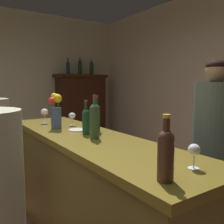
{
  "coord_description": "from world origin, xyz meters",
  "views": [
    {
      "loc": [
        -0.3,
        -1.6,
        1.5
      ],
      "look_at": [
        1.18,
        0.63,
        1.21
      ],
      "focal_mm": 39.35,
      "sensor_mm": 36.0,
      "label": 1
    }
  ],
  "objects": [
    {
      "name": "wine_glass_rear",
      "position": [
        0.72,
        -0.82,
        1.17
      ],
      "size": [
        0.06,
        0.06,
        0.13
      ],
      "color": "white",
      "rests_on": "bar_counter"
    },
    {
      "name": "display_cabinet",
      "position": [
        1.82,
        2.69,
        0.88
      ],
      "size": [
        0.98,
        0.42,
        1.7
      ],
      "color": "#32170D",
      "rests_on": "ground"
    },
    {
      "name": "display_bottle_midleft",
      "position": [
        1.81,
        2.69,
        1.85
      ],
      "size": [
        0.07,
        0.07,
        0.33
      ],
      "color": "#14311C",
      "rests_on": "display_cabinet"
    },
    {
      "name": "bar_counter",
      "position": [
        0.65,
        0.23,
        0.54
      ],
      "size": [
        0.63,
        2.5,
        1.07
      ],
      "color": "brown",
      "rests_on": "ground"
    },
    {
      "name": "wine_bottle_pinot",
      "position": [
        0.65,
        0.08,
        1.23
      ],
      "size": [
        0.08,
        0.08,
        0.35
      ],
      "color": "#2E4628",
      "rests_on": "bar_counter"
    },
    {
      "name": "display_bottle_center",
      "position": [
        2.06,
        2.69,
        1.84
      ],
      "size": [
        0.08,
        0.08,
        0.3
      ],
      "color": "#19301A",
      "rests_on": "display_cabinet"
    },
    {
      "name": "wine_glass_mid",
      "position": [
        0.57,
        1.07,
        1.19
      ],
      "size": [
        0.08,
        0.08,
        0.17
      ],
      "color": "white",
      "rests_on": "bar_counter"
    },
    {
      "name": "flower_arrangement",
      "position": [
        0.56,
        0.69,
        1.26
      ],
      "size": [
        0.14,
        0.15,
        0.35
      ],
      "color": "#3D4D6C",
      "rests_on": "bar_counter"
    },
    {
      "name": "wine_bottle_merlot",
      "position": [
        0.67,
        0.26,
        1.2
      ],
      "size": [
        0.06,
        0.06,
        0.3
      ],
      "color": "#153B24",
      "rests_on": "bar_counter"
    },
    {
      "name": "bartender",
      "position": [
        1.47,
        -0.43,
        0.94
      ],
      "size": [
        0.33,
        0.33,
        1.7
      ],
      "rotation": [
        0.0,
        0.0,
        3.06
      ],
      "color": "#A9A692",
      "rests_on": "ground"
    },
    {
      "name": "display_bottle_left",
      "position": [
        1.57,
        2.69,
        1.83
      ],
      "size": [
        0.07,
        0.07,
        0.3
      ],
      "color": "#172636",
      "rests_on": "display_cabinet"
    },
    {
      "name": "cheese_plate",
      "position": [
        0.69,
        0.47,
        1.08
      ],
      "size": [
        0.18,
        0.18,
        0.01
      ],
      "primitive_type": "cylinder",
      "color": "white",
      "rests_on": "bar_counter"
    },
    {
      "name": "wine_bottle_syrah",
      "position": [
        0.8,
        0.31,
        1.22
      ],
      "size": [
        0.06,
        0.06,
        0.33
      ],
      "color": "#1A3618",
      "rests_on": "bar_counter"
    },
    {
      "name": "wine_bottle_riesling",
      "position": [
        0.48,
        -0.86,
        1.21
      ],
      "size": [
        0.08,
        0.08,
        0.3
      ],
      "color": "#46271D",
      "rests_on": "bar_counter"
    },
    {
      "name": "wine_glass_front",
      "position": [
        0.76,
        0.76,
        1.18
      ],
      "size": [
        0.07,
        0.07,
        0.14
      ],
      "color": "white",
      "rests_on": "bar_counter"
    }
  ]
}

